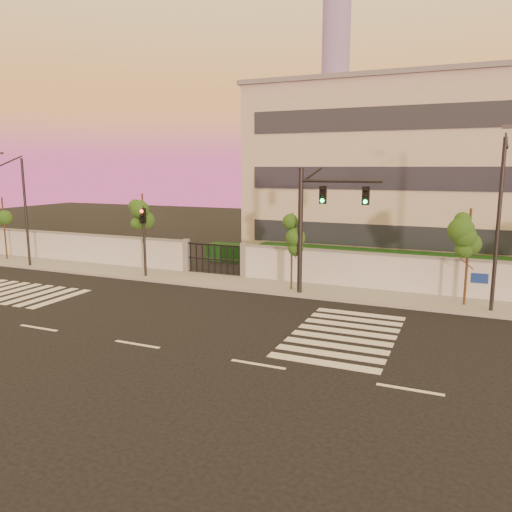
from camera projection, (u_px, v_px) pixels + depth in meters
name	position (u px, v px, depth m)	size (l,w,h in m)	color
ground	(137.00, 344.00, 18.98)	(120.00, 120.00, 0.00)	black
sidewalk	(249.00, 284.00, 28.47)	(60.00, 3.00, 0.15)	gray
perimeter_wall	(261.00, 263.00, 29.62)	(60.00, 0.36, 2.20)	#B9BCC1
hedge_row	(293.00, 260.00, 31.73)	(41.00, 4.25, 1.80)	black
institutional_building	(436.00, 175.00, 34.33)	(24.40, 12.40, 12.25)	#B3AB97
distant_skyscraper	(335.00, 70.00, 286.80)	(16.00, 16.00, 118.00)	slate
road_markings	(159.00, 313.00, 22.99)	(57.00, 7.62, 0.02)	silver
street_tree_b	(4.00, 214.00, 35.45)	(1.36, 1.08, 4.56)	#382314
street_tree_c	(143.00, 216.00, 30.37)	(1.34, 1.07, 5.10)	#382314
street_tree_d	(292.00, 234.00, 26.53)	(1.30, 1.04, 4.28)	#382314
street_tree_e	(470.00, 235.00, 23.40)	(1.53, 1.21, 4.77)	#382314
traffic_signal_main	(316.00, 216.00, 25.31)	(4.20, 0.40, 6.63)	black
traffic_signal_secondary	(144.00, 233.00, 29.90)	(0.34, 0.34, 4.40)	black
streetlight_west	(23.00, 207.00, 32.77)	(0.45, 1.83, 7.59)	black
streetlight_east	(499.00, 216.00, 22.10)	(0.50, 2.01, 8.33)	black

